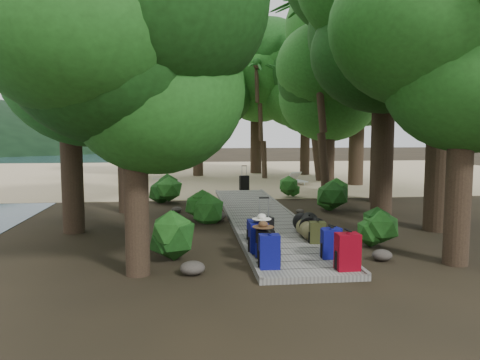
{
  "coord_description": "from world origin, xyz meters",
  "views": [
    {
      "loc": [
        -2.23,
        -12.71,
        2.65
      ],
      "look_at": [
        -0.43,
        2.86,
        1.0
      ],
      "focal_mm": 35.0,
      "sensor_mm": 36.0,
      "label": 1
    }
  ],
  "objects": [
    {
      "name": "rock_right_b",
      "position": [
        2.27,
        -1.57,
        0.12
      ],
      "size": [
        0.45,
        0.4,
        0.25
      ],
      "primitive_type": null,
      "color": "#4C473F",
      "rests_on": "ground"
    },
    {
      "name": "tree_back_c",
      "position": [
        4.9,
        14.86,
        4.07
      ],
      "size": [
        4.52,
        4.52,
        8.14
      ],
      "primitive_type": null,
      "color": "black",
      "rests_on": "ground"
    },
    {
      "name": "duffel_right_black",
      "position": [
        0.75,
        -1.68,
        0.36
      ],
      "size": [
        0.66,
        0.86,
        0.48
      ],
      "primitive_type": null,
      "rotation": [
        0.0,
        0.0,
        -0.25
      ],
      "color": "black",
      "rests_on": "boardwalk"
    },
    {
      "name": "backpack_left_b",
      "position": [
        -0.68,
        -3.69,
        0.44
      ],
      "size": [
        0.35,
        0.25,
        0.63
      ],
      "primitive_type": null,
      "rotation": [
        0.0,
        0.0,
        0.01
      ],
      "color": "black",
      "rests_on": "boardwalk"
    },
    {
      "name": "shrub_left_a",
      "position": [
        -2.49,
        -3.16,
        0.52
      ],
      "size": [
        1.15,
        1.15,
        1.03
      ],
      "primitive_type": null,
      "color": "#1D4C16",
      "rests_on": "ground"
    },
    {
      "name": "backpack_left_c",
      "position": [
        -0.76,
        -3.29,
        0.47
      ],
      "size": [
        0.4,
        0.3,
        0.71
      ],
      "primitive_type": null,
      "rotation": [
        0.0,
        0.0,
        0.07
      ],
      "color": "navy",
      "rests_on": "boardwalk"
    },
    {
      "name": "sand_beach",
      "position": [
        0.0,
        16.0,
        0.01
      ],
      "size": [
        40.0,
        22.0,
        0.02
      ],
      "primitive_type": "cube",
      "color": "tan",
      "rests_on": "ground"
    },
    {
      "name": "tree_left_c",
      "position": [
        -4.14,
        2.76,
        4.21
      ],
      "size": [
        4.84,
        4.84,
        8.41
      ],
      "primitive_type": null,
      "color": "black",
      "rests_on": "ground"
    },
    {
      "name": "hat_brown",
      "position": [
        -0.73,
        -3.73,
        0.82
      ],
      "size": [
        0.43,
        0.43,
        0.13
      ],
      "primitive_type": null,
      "color": "#51351E",
      "rests_on": "backpack_left_b"
    },
    {
      "name": "ground",
      "position": [
        0.0,
        0.0,
        0.0
      ],
      "size": [
        120.0,
        120.0,
        0.0
      ],
      "primitive_type": "plane",
      "color": "black",
      "rests_on": "ground"
    },
    {
      "name": "tree_right_e",
      "position": [
        3.92,
        7.06,
        4.04
      ],
      "size": [
        4.49,
        4.49,
        8.08
      ],
      "primitive_type": null,
      "color": "black",
      "rests_on": "ground"
    },
    {
      "name": "palm_left_a",
      "position": [
        -4.31,
        6.99,
        3.95
      ],
      "size": [
        4.96,
        4.96,
        7.89
      ],
      "primitive_type": null,
      "color": "#0F3811",
      "rests_on": "ground"
    },
    {
      "name": "rock_right_a",
      "position": [
        1.74,
        -3.75,
        0.12
      ],
      "size": [
        0.42,
        0.38,
        0.23
      ],
      "primitive_type": null,
      "color": "#4C473F",
      "rests_on": "ground"
    },
    {
      "name": "tree_left_b",
      "position": [
        -5.17,
        -0.24,
        3.94
      ],
      "size": [
        4.38,
        4.38,
        7.89
      ],
      "primitive_type": null,
      "color": "black",
      "rests_on": "ground"
    },
    {
      "name": "rock_right_d",
      "position": [
        3.17,
        4.06,
        0.13
      ],
      "size": [
        0.48,
        0.43,
        0.27
      ],
      "primitive_type": null,
      "color": "#4C473F",
      "rests_on": "ground"
    },
    {
      "name": "tree_back_d",
      "position": [
        -5.19,
        14.79,
        3.96
      ],
      "size": [
        4.76,
        4.76,
        7.93
      ],
      "primitive_type": null,
      "color": "black",
      "rests_on": "ground"
    },
    {
      "name": "backpack_right_a",
      "position": [
        0.68,
        -4.66,
        0.49
      ],
      "size": [
        0.43,
        0.31,
        0.75
      ],
      "primitive_type": null,
      "rotation": [
        0.0,
        0.0,
        0.04
      ],
      "color": "maroon",
      "rests_on": "boardwalk"
    },
    {
      "name": "backpack_left_d",
      "position": [
        -0.65,
        -2.13,
        0.39
      ],
      "size": [
        0.36,
        0.27,
        0.53
      ],
      "primitive_type": null,
      "rotation": [
        0.0,
        0.0,
        0.07
      ],
      "color": "navy",
      "rests_on": "boardwalk"
    },
    {
      "name": "tree_back_a",
      "position": [
        -1.53,
        14.92,
        4.28
      ],
      "size": [
        4.95,
        4.95,
        8.57
      ],
      "primitive_type": null,
      "color": "black",
      "rests_on": "ground"
    },
    {
      "name": "boardwalk",
      "position": [
        0.0,
        1.0,
        0.06
      ],
      "size": [
        2.0,
        12.0,
        0.12
      ],
      "primitive_type": "cube",
      "color": "gray",
      "rests_on": "ground"
    },
    {
      "name": "lone_suitcase_on_sand",
      "position": [
        0.34,
        7.88,
        0.34
      ],
      "size": [
        0.44,
        0.3,
        0.64
      ],
      "primitive_type": null,
      "rotation": [
        0.0,
        0.0,
        0.17
      ],
      "color": "black",
      "rests_on": "sand_beach"
    },
    {
      "name": "hat_white",
      "position": [
        -0.69,
        -3.29,
        0.9
      ],
      "size": [
        0.4,
        0.4,
        0.13
      ],
      "primitive_type": null,
      "color": "silver",
      "rests_on": "backpack_left_c"
    },
    {
      "name": "sun_lounger",
      "position": [
        3.24,
        9.77,
        0.3
      ],
      "size": [
        0.97,
        1.84,
        0.57
      ],
      "primitive_type": null,
      "rotation": [
        0.0,
        0.0,
        0.24
      ],
      "color": "silver",
      "rests_on": "sand_beach"
    },
    {
      "name": "shrub_left_c",
      "position": [
        -2.98,
        4.72,
        0.52
      ],
      "size": [
        1.15,
        1.15,
        1.03
      ],
      "primitive_type": null,
      "color": "#1D4C16",
      "rests_on": "ground"
    },
    {
      "name": "tree_left_a",
      "position": [
        -3.13,
        -4.13,
        3.19
      ],
      "size": [
        3.83,
        3.83,
        6.38
      ],
      "primitive_type": null,
      "color": "black",
      "rests_on": "ground"
    },
    {
      "name": "suitcase_on_boardwalk",
      "position": [
        -0.53,
        -2.66,
        0.43
      ],
      "size": [
        0.45,
        0.34,
        0.62
      ],
      "primitive_type": null,
      "rotation": [
        0.0,
        0.0,
        0.33
      ],
      "color": "black",
      "rests_on": "boardwalk"
    },
    {
      "name": "backpack_right_d",
      "position": [
        0.7,
        -2.6,
        0.39
      ],
      "size": [
        0.39,
        0.3,
        0.54
      ],
      "primitive_type": null,
      "rotation": [
        0.0,
        0.0,
        -0.13
      ],
      "color": "#3D3E1A",
      "rests_on": "boardwalk"
    },
    {
      "name": "rock_left_d",
      "position": [
        -2.56,
        2.5,
        0.09
      ],
      "size": [
        0.34,
        0.31,
        0.19
      ],
      "primitive_type": null,
      "color": "#4C473F",
      "rests_on": "ground"
    },
    {
      "name": "tree_back_b",
      "position": [
        2.13,
        16.27,
        5.01
      ],
      "size": [
        5.62,
        5.62,
        10.03
      ],
      "primitive_type": null,
      "color": "black",
      "rests_on": "ground"
    },
    {
      "name": "shrub_right_b",
      "position": [
        2.58,
        2.29,
        0.54
      ],
      "size": [
        1.21,
        1.21,
        1.09
      ],
      "primitive_type": null,
      "color": "#1D4C16",
      "rests_on": "ground"
    },
    {
      "name": "tree_right_b",
      "position": [
        4.43,
        -1.08,
        5.21
      ],
      "size": [
        5.84,
        5.84,
        10.42
      ],
      "primitive_type": null,
      "color": "black",
      "rests_on": "ground"
    },
    {
      "name": "palm_right_a",
      "position": [
        3.43,
        5.41,
        3.85
      ],
      "size": [
        4.52,
        4.52,
        7.7
      ],
      "primitive_type": null,
      "color": "#0F3811",
      "rests_on": "ground"
    },
    {
      "name": "tree_right_d",
      "position": [
        5.01,
        3.97,
        5.79
      ],
      "size": [
        6.32,
        6.32,
        11.58
      ],
      "primitive_type": null,
      "color": "black",
      "rests_on": "ground"
    },
    {
      "name": "kayak",
      "position": [
        -3.17,
        9.48,
        0.18
      ],
      "size": [
        1.75,
        3.3,
        0.33
      ],
      "primitive_type": "ellipsoid",
      "rotation": [
        0.0,
        0.0,
        0.34
      ],
      "color": "#A8120E",
      "rests_on": "sand_beach"
    },
    {
      "name": "rock_left_b",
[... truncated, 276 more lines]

